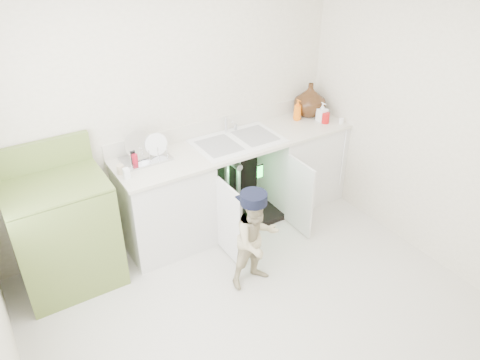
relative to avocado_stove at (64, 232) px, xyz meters
name	(u,v)px	position (x,y,z in m)	size (l,w,h in m)	color
ground	(258,310)	(1.17, -1.18, -0.51)	(3.50, 3.50, 0.00)	#BBB6A4
room_shell	(261,180)	(1.17, -1.18, 0.74)	(6.00, 5.50, 1.26)	silver
counter_run	(240,177)	(1.76, 0.03, -0.03)	(2.44, 1.02, 1.25)	silver
avocado_stove	(64,232)	(0.00, 0.00, 0.00)	(0.80, 0.65, 1.24)	olive
repair_worker	(256,239)	(1.35, -0.88, -0.05)	(0.66, 0.74, 0.91)	tan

